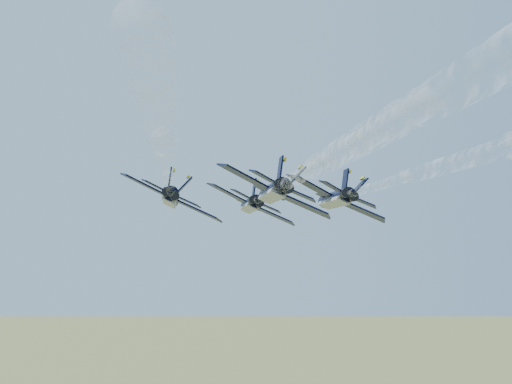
{
  "coord_description": "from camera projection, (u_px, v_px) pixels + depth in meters",
  "views": [
    {
      "loc": [
        -6.07,
        -96.75,
        95.38
      ],
      "look_at": [
        3.4,
        2.06,
        103.24
      ],
      "focal_mm": 50.0,
      "sensor_mm": 36.0,
      "label": 1
    }
  ],
  "objects": [
    {
      "name": "jet_lead",
      "position": [
        251.0,
        204.0,
        110.66
      ],
      "size": [
        13.91,
        19.26,
        6.61
      ],
      "rotation": [
        0.0,
        0.44,
        0.01
      ],
      "color": "black"
    },
    {
      "name": "jet_slot",
      "position": [
        273.0,
        191.0,
        85.54
      ],
      "size": [
        13.91,
        19.26,
        6.61
      ],
      "rotation": [
        0.0,
        0.44,
        0.01
      ],
      "color": "black"
    },
    {
      "name": "smoke_trail_left",
      "position": [
        164.0,
        143.0,
        46.32
      ],
      "size": [
        2.77,
        68.47,
        2.49
      ],
      "rotation": [
        0.0,
        0.44,
        0.01
      ],
      "color": "white"
    },
    {
      "name": "smoke_trail_lead",
      "position": [
        310.0,
        168.0,
        60.67
      ],
      "size": [
        2.77,
        68.47,
        2.49
      ],
      "rotation": [
        0.0,
        0.44,
        0.01
      ],
      "color": "white"
    },
    {
      "name": "jet_right",
      "position": [
        335.0,
        199.0,
        98.01
      ],
      "size": [
        13.91,
        19.26,
        6.61
      ],
      "rotation": [
        0.0,
        0.44,
        0.01
      ],
      "color": "black"
    },
    {
      "name": "smoke_trail_right",
      "position": [
        498.0,
        146.0,
        48.02
      ],
      "size": [
        2.77,
        68.47,
        2.49
      ],
      "rotation": [
        0.0,
        0.44,
        0.01
      ],
      "color": "white"
    },
    {
      "name": "smoke_trail_slot",
      "position": [
        407.0,
        111.0,
        35.54
      ],
      "size": [
        2.77,
        68.47,
        2.49
      ],
      "rotation": [
        0.0,
        0.44,
        0.01
      ],
      "color": "white"
    },
    {
      "name": "jet_left",
      "position": [
        172.0,
        198.0,
        96.32
      ],
      "size": [
        13.91,
        19.26,
        6.61
      ],
      "rotation": [
        0.0,
        0.44,
        0.01
      ],
      "color": "black"
    }
  ]
}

